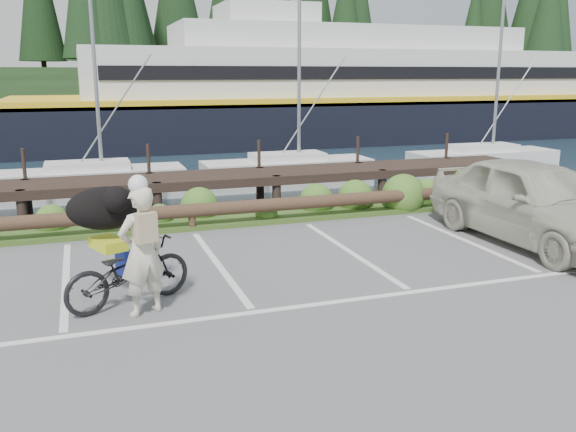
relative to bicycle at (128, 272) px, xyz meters
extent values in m
plane|color=#565659|center=(1.67, -0.50, -0.52)|extent=(72.00, 72.00, 0.00)
plane|color=#172A38|center=(1.67, 47.50, -1.72)|extent=(160.00, 160.00, 0.00)
cube|color=#3D5B21|center=(1.67, 4.80, -0.47)|extent=(34.00, 1.60, 0.10)
imported|color=black|center=(0.00, 0.00, 0.00)|extent=(2.10, 1.39, 1.04)
imported|color=beige|center=(0.18, -0.43, 0.42)|extent=(0.80, 0.67, 1.87)
ellipsoid|color=black|center=(-0.24, 0.59, 0.86)|extent=(0.97, 1.29, 0.67)
imported|color=#B5B39F|center=(8.08, 0.92, 0.34)|extent=(2.12, 5.08, 1.72)
camera|label=1|loc=(-0.53, -8.88, 2.86)|focal=38.00mm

